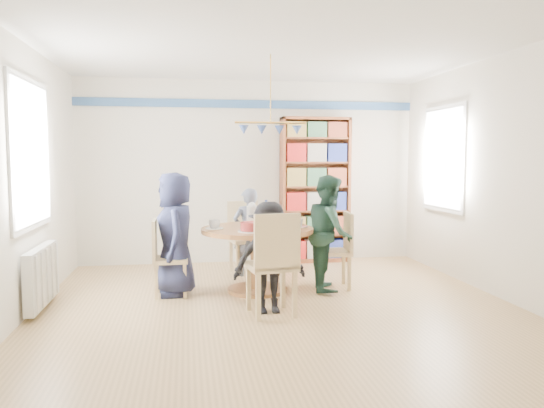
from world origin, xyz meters
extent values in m
plane|color=tan|center=(0.00, 0.00, 0.00)|extent=(5.00, 5.00, 0.00)
plane|color=white|center=(0.00, 0.00, 2.70)|extent=(5.00, 5.00, 0.00)
plane|color=silver|center=(0.00, 2.50, 1.35)|extent=(5.00, 0.00, 5.00)
plane|color=silver|center=(0.00, -2.50, 1.35)|extent=(5.00, 0.00, 5.00)
plane|color=silver|center=(-2.50, 0.00, 1.35)|extent=(0.00, 5.00, 5.00)
plane|color=silver|center=(2.50, 0.00, 1.35)|extent=(0.00, 5.00, 5.00)
cube|color=#2D4E7D|center=(0.00, 2.48, 2.35)|extent=(5.00, 0.02, 0.12)
cube|color=white|center=(-2.48, 0.30, 1.60)|extent=(0.03, 1.32, 1.52)
cube|color=white|center=(-2.46, 0.30, 1.60)|extent=(0.01, 1.20, 1.40)
cube|color=white|center=(2.48, 1.30, 1.55)|extent=(0.03, 1.12, 1.42)
cube|color=white|center=(2.46, 1.30, 1.55)|extent=(0.01, 1.00, 1.30)
cylinder|color=gold|center=(0.00, 0.50, 2.33)|extent=(0.01, 0.01, 0.75)
cylinder|color=gold|center=(0.00, 0.50, 1.95)|extent=(0.80, 0.02, 0.02)
cone|color=#3C5AA8|center=(-0.30, 0.50, 1.87)|extent=(0.11, 0.11, 0.10)
cone|color=#3C5AA8|center=(-0.10, 0.50, 1.87)|extent=(0.11, 0.11, 0.10)
cone|color=#3C5AA8|center=(0.10, 0.50, 1.87)|extent=(0.11, 0.11, 0.10)
cone|color=#3C5AA8|center=(0.30, 0.50, 1.87)|extent=(0.11, 0.11, 0.10)
cube|color=silver|center=(-2.42, 0.30, 0.35)|extent=(0.10, 1.00, 0.60)
cube|color=silver|center=(-2.36, -0.10, 0.35)|extent=(0.02, 0.06, 0.56)
cube|color=silver|center=(-2.36, 0.10, 0.35)|extent=(0.02, 0.06, 0.56)
cube|color=silver|center=(-2.36, 0.30, 0.35)|extent=(0.02, 0.06, 0.56)
cube|color=silver|center=(-2.36, 0.50, 0.35)|extent=(0.02, 0.06, 0.56)
cube|color=silver|center=(-2.36, 0.70, 0.35)|extent=(0.02, 0.06, 0.56)
cylinder|color=brown|center=(-0.13, 0.68, 0.72)|extent=(1.30, 1.30, 0.05)
cylinder|color=brown|center=(-0.13, 0.68, 0.35)|extent=(0.16, 0.16, 0.70)
cylinder|color=brown|center=(-0.13, 0.68, 0.02)|extent=(0.70, 0.70, 0.04)
cube|color=#D6B684|center=(-1.12, 0.65, 0.41)|extent=(0.38, 0.38, 0.05)
cube|color=#D6B684|center=(-1.30, 0.65, 0.64)|extent=(0.04, 0.38, 0.46)
cube|color=#D6B684|center=(-0.97, 0.49, 0.20)|extent=(0.04, 0.04, 0.39)
cube|color=#D6B684|center=(-0.97, 0.80, 0.20)|extent=(0.04, 0.04, 0.39)
cube|color=#D6B684|center=(-1.28, 0.49, 0.20)|extent=(0.04, 0.04, 0.39)
cube|color=#D6B684|center=(-1.28, 0.80, 0.20)|extent=(0.04, 0.04, 0.39)
cube|color=#D6B684|center=(0.79, 0.71, 0.43)|extent=(0.44, 0.44, 0.05)
cube|color=#D6B684|center=(0.98, 0.69, 0.67)|extent=(0.07, 0.40, 0.48)
cube|color=#D6B684|center=(0.65, 0.88, 0.21)|extent=(0.04, 0.04, 0.41)
cube|color=#D6B684|center=(0.62, 0.56, 0.21)|extent=(0.04, 0.04, 0.41)
cube|color=#D6B684|center=(0.97, 0.86, 0.21)|extent=(0.04, 0.04, 0.41)
cube|color=#D6B684|center=(0.94, 0.53, 0.21)|extent=(0.04, 0.04, 0.41)
cube|color=#D6B684|center=(-0.14, 1.66, 0.46)|extent=(0.49, 0.49, 0.05)
cube|color=#D6B684|center=(-0.18, 1.85, 0.71)|extent=(0.43, 0.11, 0.51)
cube|color=#D6B684|center=(-0.29, 1.46, 0.22)|extent=(0.05, 0.05, 0.44)
cube|color=#D6B684|center=(0.06, 1.52, 0.22)|extent=(0.05, 0.05, 0.44)
cube|color=#D6B684|center=(-0.34, 1.80, 0.22)|extent=(0.05, 0.05, 0.44)
cube|color=#D6B684|center=(0.00, 1.86, 0.22)|extent=(0.05, 0.05, 0.44)
cube|color=#D6B684|center=(-0.11, -0.25, 0.49)|extent=(0.51, 0.51, 0.05)
cube|color=#D6B684|center=(-0.09, -0.45, 0.76)|extent=(0.46, 0.10, 0.54)
cube|color=#D6B684|center=(0.04, -0.04, 0.23)|extent=(0.05, 0.05, 0.47)
cube|color=#D6B684|center=(-0.32, -0.09, 0.23)|extent=(0.05, 0.05, 0.47)
cube|color=#D6B684|center=(0.09, -0.41, 0.23)|extent=(0.05, 0.05, 0.47)
cube|color=#D6B684|center=(-0.27, -0.46, 0.23)|extent=(0.05, 0.05, 0.47)
imported|color=#191C37|center=(-1.07, 0.68, 0.70)|extent=(0.50, 0.72, 1.40)
imported|color=#183126|center=(0.73, 0.64, 0.68)|extent=(0.62, 0.74, 1.36)
imported|color=gray|center=(-0.13, 1.54, 0.58)|extent=(0.47, 0.37, 1.16)
imported|color=black|center=(-0.13, -0.19, 0.56)|extent=(0.74, 0.44, 1.12)
cube|color=brown|center=(0.47, 2.34, 1.08)|extent=(0.04, 0.31, 2.16)
cube|color=brown|center=(1.46, 2.34, 1.08)|extent=(0.04, 0.31, 2.16)
cube|color=brown|center=(0.97, 2.34, 2.14)|extent=(1.03, 0.31, 0.04)
cube|color=brown|center=(0.97, 2.34, 0.03)|extent=(1.03, 0.31, 0.06)
cube|color=brown|center=(0.97, 2.48, 1.08)|extent=(1.03, 0.02, 2.16)
cube|color=brown|center=(0.97, 2.34, 0.41)|extent=(0.97, 0.29, 0.03)
cube|color=brown|center=(0.97, 2.34, 0.77)|extent=(0.97, 0.29, 0.03)
cube|color=brown|center=(0.97, 2.34, 1.13)|extent=(0.97, 0.29, 0.03)
cube|color=brown|center=(0.97, 2.34, 1.49)|extent=(0.97, 0.29, 0.03)
cube|color=brown|center=(0.97, 2.34, 1.85)|extent=(0.97, 0.29, 0.03)
cube|color=red|center=(0.66, 2.32, 0.20)|extent=(0.28, 0.23, 0.27)
cube|color=beige|center=(0.97, 2.32, 0.20)|extent=(0.28, 0.23, 0.27)
cube|color=navy|center=(1.28, 2.32, 0.20)|extent=(0.28, 0.23, 0.27)
cube|color=#B09146|center=(0.66, 2.32, 0.56)|extent=(0.28, 0.23, 0.27)
cube|color=#3C6C4A|center=(0.97, 2.32, 0.56)|extent=(0.28, 0.23, 0.27)
cube|color=#9C422A|center=(1.28, 2.32, 0.56)|extent=(0.28, 0.23, 0.27)
cube|color=red|center=(0.66, 2.32, 0.92)|extent=(0.28, 0.23, 0.27)
cube|color=beige|center=(0.97, 2.32, 0.92)|extent=(0.28, 0.23, 0.27)
cube|color=navy|center=(1.28, 2.32, 0.92)|extent=(0.28, 0.23, 0.27)
cube|color=#B09146|center=(0.66, 2.32, 1.28)|extent=(0.28, 0.23, 0.27)
cube|color=#3C6C4A|center=(0.97, 2.32, 1.28)|extent=(0.28, 0.23, 0.27)
cube|color=#9C422A|center=(1.28, 2.32, 1.28)|extent=(0.28, 0.23, 0.27)
cube|color=red|center=(0.66, 2.32, 1.64)|extent=(0.28, 0.23, 0.27)
cube|color=beige|center=(0.97, 2.32, 1.64)|extent=(0.28, 0.23, 0.27)
cube|color=navy|center=(1.28, 2.32, 1.64)|extent=(0.28, 0.23, 0.27)
cube|color=#B09146|center=(0.66, 2.32, 1.97)|extent=(0.28, 0.23, 0.22)
cube|color=#3C6C4A|center=(0.97, 2.32, 1.97)|extent=(0.28, 0.23, 0.22)
cube|color=#9C422A|center=(1.28, 2.32, 1.97)|extent=(0.28, 0.23, 0.22)
cylinder|color=white|center=(-0.18, 0.76, 0.87)|extent=(0.12, 0.12, 0.25)
sphere|color=white|center=(-0.18, 0.76, 1.00)|extent=(0.09, 0.09, 0.09)
cylinder|color=silver|center=(0.00, 0.80, 0.89)|extent=(0.07, 0.07, 0.29)
cylinder|color=#3C5AA8|center=(0.00, 0.80, 1.05)|extent=(0.03, 0.03, 0.03)
cylinder|color=white|center=(-0.08, 0.97, 0.76)|extent=(0.31, 0.31, 0.01)
cylinder|color=maroon|center=(-0.08, 0.97, 0.81)|extent=(0.25, 0.25, 0.09)
cylinder|color=white|center=(-0.23, 0.37, 0.76)|extent=(0.31, 0.31, 0.01)
cylinder|color=maroon|center=(-0.23, 0.37, 0.81)|extent=(0.25, 0.25, 0.09)
cylinder|color=white|center=(-0.62, 0.68, 0.76)|extent=(0.21, 0.21, 0.01)
imported|color=white|center=(-0.62, 0.68, 0.80)|extent=(0.13, 0.13, 0.10)
cylinder|color=white|center=(0.37, 0.68, 0.76)|extent=(0.21, 0.21, 0.01)
imported|color=white|center=(0.37, 0.68, 0.80)|extent=(0.10, 0.10, 0.10)
cylinder|color=white|center=(-0.13, 1.17, 0.76)|extent=(0.21, 0.21, 0.01)
imported|color=white|center=(-0.13, 1.17, 0.80)|extent=(0.13, 0.13, 0.10)
cylinder|color=white|center=(-0.13, 0.18, 0.76)|extent=(0.21, 0.21, 0.01)
imported|color=white|center=(-0.13, 0.18, 0.80)|extent=(0.10, 0.10, 0.10)
camera|label=1|loc=(-0.93, -5.37, 1.56)|focal=35.00mm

